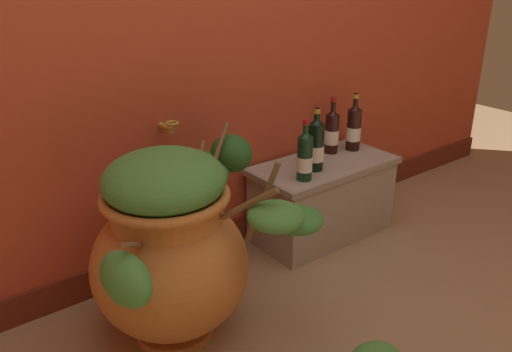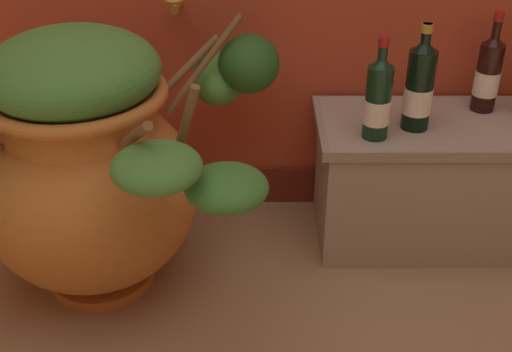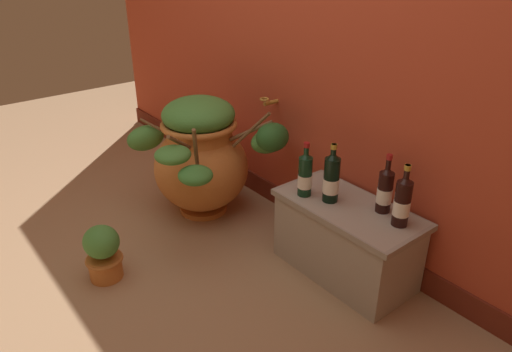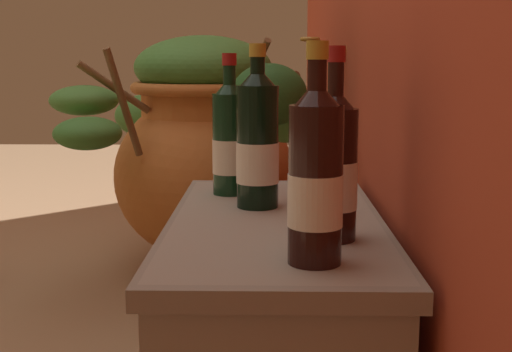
{
  "view_description": "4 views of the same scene",
  "coord_description": "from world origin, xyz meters",
  "px_view_note": "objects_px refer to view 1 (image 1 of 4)",
  "views": [
    {
      "loc": [
        -1.22,
        -0.83,
        1.36
      ],
      "look_at": [
        0.05,
        0.81,
        0.48
      ],
      "focal_mm": 37.54,
      "sensor_mm": 36.0,
      "label": 1
    },
    {
      "loc": [
        -0.01,
        -0.8,
        1.23
      ],
      "look_at": [
        -0.01,
        0.73,
        0.31
      ],
      "focal_mm": 45.98,
      "sensor_mm": 36.0,
      "label": 2
    },
    {
      "loc": [
        1.83,
        -0.71,
        1.57
      ],
      "look_at": [
        -0.01,
        0.76,
        0.39
      ],
      "focal_mm": 33.75,
      "sensor_mm": 36.0,
      "label": 3
    },
    {
      "loc": [
        1.68,
        0.89,
        0.67
      ],
      "look_at": [
        0.12,
        0.86,
        0.4
      ],
      "focal_mm": 47.62,
      "sensor_mm": 36.0,
      "label": 4
    }
  ],
  "objects_px": {
    "wine_bottle_back": "(354,127)",
    "wine_bottle_left": "(332,131)",
    "wine_bottle_right": "(316,144)",
    "wine_bottle_middle": "(305,155)",
    "terracotta_urn": "(173,244)"
  },
  "relations": [
    {
      "from": "wine_bottle_back",
      "to": "wine_bottle_left",
      "type": "bearing_deg",
      "value": 163.43
    },
    {
      "from": "wine_bottle_left",
      "to": "wine_bottle_right",
      "type": "height_order",
      "value": "wine_bottle_right"
    },
    {
      "from": "wine_bottle_left",
      "to": "wine_bottle_back",
      "type": "height_order",
      "value": "wine_bottle_back"
    },
    {
      "from": "wine_bottle_left",
      "to": "wine_bottle_middle",
      "type": "bearing_deg",
      "value": -152.91
    },
    {
      "from": "wine_bottle_left",
      "to": "wine_bottle_right",
      "type": "xyz_separation_m",
      "value": [
        -0.23,
        -0.12,
        0.01
      ]
    },
    {
      "from": "terracotta_urn",
      "to": "wine_bottle_left",
      "type": "xyz_separation_m",
      "value": [
        1.1,
        0.31,
        0.13
      ]
    },
    {
      "from": "terracotta_urn",
      "to": "wine_bottle_right",
      "type": "bearing_deg",
      "value": 12.07
    },
    {
      "from": "wine_bottle_left",
      "to": "wine_bottle_middle",
      "type": "height_order",
      "value": "wine_bottle_left"
    },
    {
      "from": "wine_bottle_middle",
      "to": "wine_bottle_right",
      "type": "relative_size",
      "value": 0.94
    },
    {
      "from": "wine_bottle_middle",
      "to": "wine_bottle_back",
      "type": "bearing_deg",
      "value": 16.76
    },
    {
      "from": "terracotta_urn",
      "to": "wine_bottle_left",
      "type": "bearing_deg",
      "value": 15.57
    },
    {
      "from": "terracotta_urn",
      "to": "wine_bottle_back",
      "type": "height_order",
      "value": "terracotta_urn"
    },
    {
      "from": "wine_bottle_left",
      "to": "wine_bottle_back",
      "type": "xyz_separation_m",
      "value": [
        0.12,
        -0.04,
        0.01
      ]
    },
    {
      "from": "wine_bottle_left",
      "to": "terracotta_urn",
      "type": "bearing_deg",
      "value": -164.43
    },
    {
      "from": "terracotta_urn",
      "to": "wine_bottle_back",
      "type": "bearing_deg",
      "value": 12.46
    }
  ]
}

